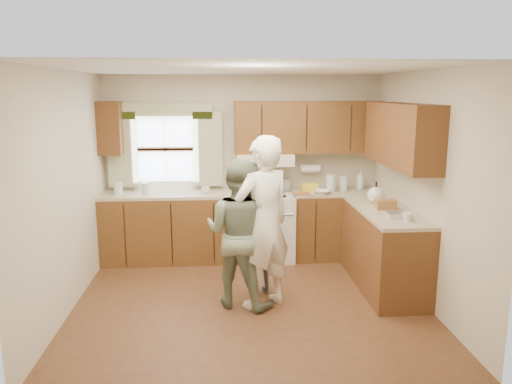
{
  "coord_description": "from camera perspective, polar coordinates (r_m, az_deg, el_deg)",
  "views": [
    {
      "loc": [
        -0.3,
        -5.17,
        2.29
      ],
      "look_at": [
        0.1,
        0.4,
        1.15
      ],
      "focal_mm": 35.0,
      "sensor_mm": 36.0,
      "label": 1
    }
  ],
  "objects": [
    {
      "name": "woman_left",
      "position": [
        5.25,
        0.77,
        -3.56
      ],
      "size": [
        0.8,
        0.72,
        1.85
      ],
      "primitive_type": "imported",
      "rotation": [
        0.0,
        0.0,
        3.66
      ],
      "color": "white",
      "rests_on": "ground"
    },
    {
      "name": "kitchen_fixtures",
      "position": [
        6.48,
        4.11,
        -1.45
      ],
      "size": [
        3.8,
        2.25,
        2.15
      ],
      "color": "#40210D",
      "rests_on": "ground"
    },
    {
      "name": "room",
      "position": [
        5.28,
        -0.77,
        0.18
      ],
      "size": [
        3.8,
        3.8,
        3.8
      ],
      "color": "#4E2B18",
      "rests_on": "ground"
    },
    {
      "name": "stove",
      "position": [
        6.88,
        1.04,
        -3.84
      ],
      "size": [
        0.76,
        0.67,
        1.07
      ],
      "color": "silver",
      "rests_on": "ground"
    },
    {
      "name": "child",
      "position": [
        5.71,
        0.66,
        -7.54
      ],
      "size": [
        0.52,
        0.28,
        0.84
      ],
      "primitive_type": "imported",
      "rotation": [
        0.0,
        0.0,
        3.29
      ],
      "color": "slate",
      "rests_on": "ground"
    },
    {
      "name": "woman_right",
      "position": [
        5.32,
        -1.95,
        -4.72
      ],
      "size": [
        0.97,
        0.89,
        1.6
      ],
      "primitive_type": "imported",
      "rotation": [
        0.0,
        0.0,
        2.68
      ],
      "color": "#29452A",
      "rests_on": "ground"
    }
  ]
}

